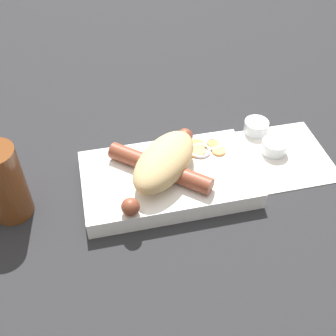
{
  "coord_description": "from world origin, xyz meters",
  "views": [
    {
      "loc": [
        -0.1,
        -0.46,
        0.51
      ],
      "look_at": [
        0.0,
        0.0,
        0.04
      ],
      "focal_mm": 45.0,
      "sensor_mm": 36.0,
      "label": 1
    }
  ],
  "objects_px": {
    "bread_roll": "(165,163)",
    "sausage": "(160,169)",
    "food_tray": "(168,179)",
    "condiment_cup_far": "(256,128)",
    "condiment_cup_near": "(274,147)",
    "drink_glass": "(4,184)"
  },
  "relations": [
    {
      "from": "bread_roll",
      "to": "sausage",
      "type": "distance_m",
      "value": 0.01
    },
    {
      "from": "food_tray",
      "to": "condiment_cup_far",
      "type": "relative_size",
      "value": 6.11
    },
    {
      "from": "sausage",
      "to": "condiment_cup_near",
      "type": "relative_size",
      "value": 3.58
    },
    {
      "from": "bread_roll",
      "to": "sausage",
      "type": "xyz_separation_m",
      "value": [
        -0.01,
        0.0,
        -0.01
      ]
    },
    {
      "from": "condiment_cup_far",
      "to": "bread_roll",
      "type": "bearing_deg",
      "value": -152.62
    },
    {
      "from": "bread_roll",
      "to": "drink_glass",
      "type": "height_order",
      "value": "drink_glass"
    },
    {
      "from": "bread_roll",
      "to": "drink_glass",
      "type": "distance_m",
      "value": 0.24
    },
    {
      "from": "food_tray",
      "to": "condiment_cup_far",
      "type": "height_order",
      "value": "food_tray"
    },
    {
      "from": "sausage",
      "to": "condiment_cup_far",
      "type": "distance_m",
      "value": 0.23
    },
    {
      "from": "condiment_cup_far",
      "to": "condiment_cup_near",
      "type": "bearing_deg",
      "value": -79.13
    },
    {
      "from": "bread_roll",
      "to": "sausage",
      "type": "bearing_deg",
      "value": 165.96
    },
    {
      "from": "food_tray",
      "to": "drink_glass",
      "type": "distance_m",
      "value": 0.25
    },
    {
      "from": "sausage",
      "to": "drink_glass",
      "type": "xyz_separation_m",
      "value": [
        -0.23,
        0.0,
        0.02
      ]
    },
    {
      "from": "condiment_cup_near",
      "to": "condiment_cup_far",
      "type": "relative_size",
      "value": 1.0
    },
    {
      "from": "sausage",
      "to": "condiment_cup_near",
      "type": "distance_m",
      "value": 0.22
    },
    {
      "from": "food_tray",
      "to": "condiment_cup_near",
      "type": "relative_size",
      "value": 6.11
    },
    {
      "from": "drink_glass",
      "to": "food_tray",
      "type": "bearing_deg",
      "value": 0.28
    },
    {
      "from": "condiment_cup_far",
      "to": "drink_glass",
      "type": "distance_m",
      "value": 0.45
    },
    {
      "from": "food_tray",
      "to": "sausage",
      "type": "relative_size",
      "value": 1.71
    },
    {
      "from": "condiment_cup_far",
      "to": "drink_glass",
      "type": "height_order",
      "value": "drink_glass"
    },
    {
      "from": "bread_roll",
      "to": "condiment_cup_near",
      "type": "distance_m",
      "value": 0.21
    },
    {
      "from": "bread_roll",
      "to": "condiment_cup_far",
      "type": "bearing_deg",
      "value": 27.38
    }
  ]
}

